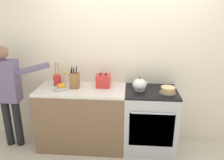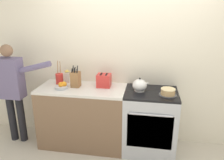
{
  "view_description": "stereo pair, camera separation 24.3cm",
  "coord_description": "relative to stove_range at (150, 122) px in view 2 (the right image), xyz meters",
  "views": [
    {
      "loc": [
        0.0,
        -2.57,
        2.01
      ],
      "look_at": [
        -0.23,
        0.27,
        1.07
      ],
      "focal_mm": 35.0,
      "sensor_mm": 36.0,
      "label": 1
    },
    {
      "loc": [
        0.24,
        -2.54,
        2.01
      ],
      "look_at": [
        -0.23,
        0.27,
        1.07
      ],
      "focal_mm": 35.0,
      "sensor_mm": 36.0,
      "label": 2
    }
  ],
  "objects": [
    {
      "name": "ground_plane",
      "position": [
        -0.32,
        -0.3,
        -0.46
      ],
      "size": [
        16.0,
        16.0,
        0.0
      ],
      "primitive_type": "plane",
      "color": "beige"
    },
    {
      "name": "wall_back",
      "position": [
        -0.32,
        0.32,
        0.84
      ],
      "size": [
        8.0,
        0.04,
        2.6
      ],
      "color": "silver",
      "rests_on": "ground_plane"
    },
    {
      "name": "counter_cabinet",
      "position": [
        -0.99,
        0.0,
        -0.0
      ],
      "size": [
        1.26,
        0.6,
        0.92
      ],
      "color": "brown",
      "rests_on": "ground_plane"
    },
    {
      "name": "stove_range",
      "position": [
        0.0,
        0.0,
        0.0
      ],
      "size": [
        0.73,
        0.63,
        0.92
      ],
      "color": "#B7BABF",
      "rests_on": "ground_plane"
    },
    {
      "name": "layer_cake",
      "position": [
        0.21,
        -0.08,
        0.5
      ],
      "size": [
        0.23,
        0.23,
        0.09
      ],
      "color": "#4C4C51",
      "rests_on": "stove_range"
    },
    {
      "name": "tea_kettle",
      "position": [
        -0.16,
        0.01,
        0.54
      ],
      "size": [
        0.24,
        0.2,
        0.19
      ],
      "color": "white",
      "rests_on": "stove_range"
    },
    {
      "name": "knife_block",
      "position": [
        -1.09,
        0.03,
        0.57
      ],
      "size": [
        0.12,
        0.13,
        0.32
      ],
      "color": "olive",
      "rests_on": "counter_cabinet"
    },
    {
      "name": "utensil_crock",
      "position": [
        -1.37,
        0.11,
        0.54
      ],
      "size": [
        0.11,
        0.11,
        0.35
      ],
      "color": "red",
      "rests_on": "counter_cabinet"
    },
    {
      "name": "fruit_bowl",
      "position": [
        -1.26,
        -0.07,
        0.5
      ],
      "size": [
        0.19,
        0.19,
        0.1
      ],
      "color": "#B7BABF",
      "rests_on": "counter_cabinet"
    },
    {
      "name": "toaster",
      "position": [
        -0.69,
        0.1,
        0.55
      ],
      "size": [
        0.21,
        0.17,
        0.19
      ],
      "color": "red",
      "rests_on": "counter_cabinet"
    },
    {
      "name": "milk_carton",
      "position": [
        -1.27,
        0.19,
        0.56
      ],
      "size": [
        0.07,
        0.07,
        0.21
      ],
      "color": "white",
      "rests_on": "counter_cabinet"
    },
    {
      "name": "person_baker",
      "position": [
        -2.03,
        -0.09,
        0.45
      ],
      "size": [
        0.9,
        0.2,
        1.53
      ],
      "rotation": [
        0.0,
        0.0,
        0.12
      ],
      "color": "black",
      "rests_on": "ground_plane"
    }
  ]
}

